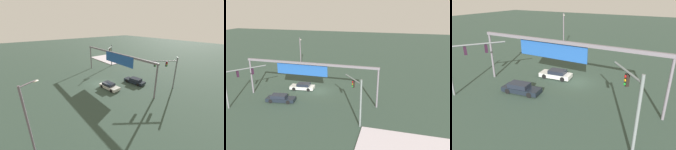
% 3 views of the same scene
% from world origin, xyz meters
% --- Properties ---
extents(ground_plane, '(189.47, 189.47, 0.00)m').
position_xyz_m(ground_plane, '(0.00, 0.00, 0.00)').
color(ground_plane, '#2C3D33').
extents(sidewalk_corner, '(13.39, 10.17, 0.15)m').
position_xyz_m(sidewalk_corner, '(16.49, -15.51, 0.07)').
color(sidewalk_corner, '#B6ADB7').
rests_on(sidewalk_corner, ground).
extents(traffic_signal_near_corner, '(3.88, 5.39, 6.38)m').
position_xyz_m(traffic_signal_near_corner, '(-9.87, -9.04, 4.32)').
color(traffic_signal_near_corner, '#595E60').
rests_on(traffic_signal_near_corner, ground).
extents(traffic_signal_opposite_side, '(2.89, 3.49, 6.42)m').
position_xyz_m(traffic_signal_opposite_side, '(9.00, -9.63, 4.11)').
color(traffic_signal_opposite_side, '#5A6362').
rests_on(traffic_signal_opposite_side, ground).
extents(streetlamp_curved_arm, '(1.31, 1.89, 7.37)m').
position_xyz_m(streetlamp_curved_arm, '(-10.05, 14.46, 4.28)').
color(streetlamp_curved_arm, '#665A65').
rests_on(streetlamp_curved_arm, ground).
extents(overhead_sign_gantry, '(22.34, 0.43, 6.35)m').
position_xyz_m(overhead_sign_gantry, '(-0.40, -3.90, 5.31)').
color(overhead_sign_gantry, '#5F5A62').
rests_on(overhead_sign_gantry, ground).
extents(sedan_car_approaching, '(4.59, 2.30, 1.21)m').
position_xyz_m(sedan_car_approaching, '(-3.11, -0.03, 0.57)').
color(sedan_car_approaching, '#B6B8B1').
rests_on(sedan_car_approaching, ground).
extents(sedan_car_waiting_far, '(4.85, 2.36, 1.21)m').
position_xyz_m(sedan_car_waiting_far, '(-4.35, -6.04, 0.57)').
color(sedan_car_waiting_far, black).
rests_on(sedan_car_waiting_far, ground).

